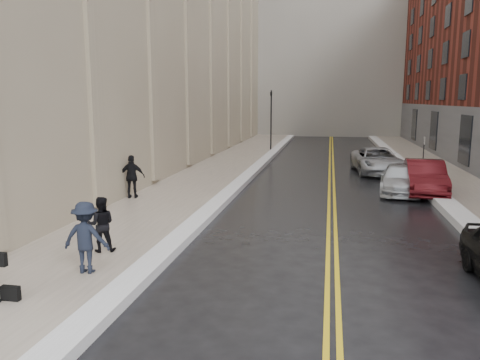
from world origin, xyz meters
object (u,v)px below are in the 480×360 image
at_px(car_maroon, 425,177).
at_px(car_silver_near, 400,179).
at_px(pedestrian_b, 86,237).
at_px(pedestrian_c, 132,177).
at_px(car_silver_far, 377,160).
at_px(pedestrian_a, 101,224).

bearing_deg(car_maroon, car_silver_near, 179.86).
distance_m(pedestrian_b, pedestrian_c, 9.03).
relative_size(pedestrian_b, pedestrian_c, 0.95).
bearing_deg(pedestrian_c, car_maroon, -173.80).
height_order(car_silver_far, pedestrian_b, pedestrian_b).
height_order(car_silver_near, pedestrian_c, pedestrian_c).
height_order(car_silver_near, pedestrian_a, pedestrian_a).
xyz_separation_m(car_silver_far, pedestrian_c, (-11.32, -10.31, 0.32)).
relative_size(car_silver_far, pedestrian_a, 3.52).
bearing_deg(pedestrian_c, car_silver_far, -149.25).
relative_size(car_silver_near, pedestrian_c, 2.37).
distance_m(pedestrian_a, pedestrian_b, 1.65).
xyz_separation_m(car_silver_near, pedestrian_a, (-9.67, -11.29, 0.29)).
relative_size(car_silver_near, pedestrian_b, 2.48).
height_order(car_maroon, pedestrian_b, pedestrian_b).
xyz_separation_m(car_silver_near, car_silver_far, (-0.50, 6.09, 0.13)).
height_order(car_silver_far, pedestrian_c, pedestrian_c).
height_order(car_maroon, car_silver_far, car_maroon).
xyz_separation_m(car_silver_near, pedestrian_b, (-9.25, -12.88, 0.40)).
height_order(car_silver_far, pedestrian_a, pedestrian_a).
bearing_deg(pedestrian_c, car_silver_near, -171.91).
xyz_separation_m(pedestrian_a, pedestrian_c, (-2.16, 7.06, 0.15)).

